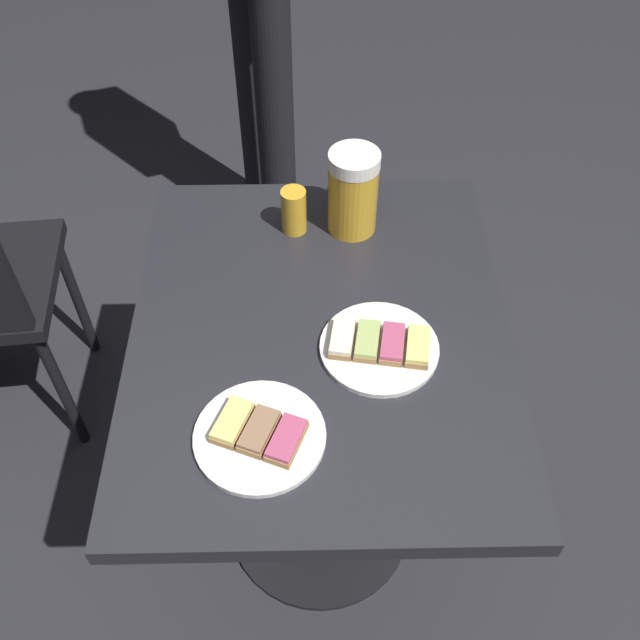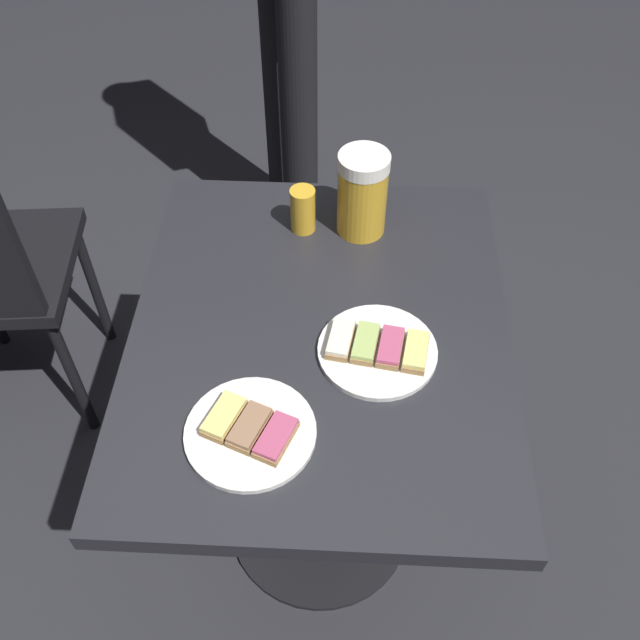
{
  "view_description": "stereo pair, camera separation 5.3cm",
  "coord_description": "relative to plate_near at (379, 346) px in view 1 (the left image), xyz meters",
  "views": [
    {
      "loc": [
        0.79,
        -0.01,
        1.67
      ],
      "look_at": [
        0.0,
        0.0,
        0.77
      ],
      "focal_mm": 39.84,
      "sensor_mm": 36.0,
      "label": 1
    },
    {
      "loc": [
        0.79,
        0.04,
        1.67
      ],
      "look_at": [
        0.0,
        0.0,
        0.77
      ],
      "focal_mm": 39.84,
      "sensor_mm": 36.0,
      "label": 2
    }
  ],
  "objects": [
    {
      "name": "beer_mug",
      "position": [
        -0.31,
        -0.03,
        0.07
      ],
      "size": [
        0.15,
        0.09,
        0.17
      ],
      "color": "gold",
      "rests_on": "cafe_table"
    },
    {
      "name": "beer_glass_small",
      "position": [
        -0.3,
        -0.14,
        0.04
      ],
      "size": [
        0.05,
        0.05,
        0.09
      ],
      "primitive_type": "cylinder",
      "color": "gold",
      "rests_on": "cafe_table"
    },
    {
      "name": "ground_plane",
      "position": [
        -0.05,
        -0.1,
        -0.76
      ],
      "size": [
        6.0,
        6.0,
        0.0
      ],
      "primitive_type": "plane",
      "color": "#28282D"
    },
    {
      "name": "plate_near",
      "position": [
        0.0,
        0.0,
        0.0
      ],
      "size": [
        0.2,
        0.2,
        0.03
      ],
      "color": "white",
      "rests_on": "cafe_table"
    },
    {
      "name": "cafe_table",
      "position": [
        -0.05,
        -0.1,
        -0.18
      ],
      "size": [
        0.79,
        0.65,
        0.75
      ],
      "color": "black",
      "rests_on": "ground_plane"
    },
    {
      "name": "plate_far",
      "position": [
        0.17,
        -0.19,
        -0.0
      ],
      "size": [
        0.2,
        0.2,
        0.03
      ],
      "color": "white",
      "rests_on": "cafe_table"
    }
  ]
}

